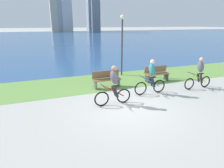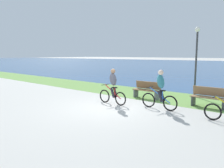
{
  "view_description": "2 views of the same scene",
  "coord_description": "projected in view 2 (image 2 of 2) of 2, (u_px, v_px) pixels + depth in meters",
  "views": [
    {
      "loc": [
        -3.15,
        -6.43,
        3.3
      ],
      "look_at": [
        -0.44,
        0.67,
        0.87
      ],
      "focal_mm": 30.56,
      "sensor_mm": 36.0,
      "label": 1
    },
    {
      "loc": [
        6.18,
        -7.18,
        2.33
      ],
      "look_at": [
        -0.79,
        0.93,
        0.89
      ],
      "focal_mm": 35.09,
      "sensor_mm": 36.0,
      "label": 2
    }
  ],
  "objects": [
    {
      "name": "ground_plane",
      "position": [
        112.0,
        108.0,
        9.7
      ],
      "size": [
        300.0,
        300.0,
        0.0
      ],
      "primitive_type": "plane",
      "color": "#B2AFA8"
    },
    {
      "name": "lamppost_tall",
      "position": [
        197.0,
        51.0,
        11.84
      ],
      "size": [
        0.28,
        0.28,
        3.81
      ],
      "color": "#38383D",
      "rests_on": "ground"
    },
    {
      "name": "bench_near_path",
      "position": [
        147.0,
        90.0,
        11.7
      ],
      "size": [
        1.5,
        0.47,
        0.9
      ],
      "color": "brown",
      "rests_on": "ground"
    },
    {
      "name": "cyclist_trailing",
      "position": [
        160.0,
        90.0,
        9.29
      ],
      "size": [
        1.69,
        0.52,
        1.7
      ],
      "color": "black",
      "rests_on": "ground"
    },
    {
      "name": "bench_far_along_path",
      "position": [
        209.0,
        97.0,
        9.7
      ],
      "size": [
        1.5,
        0.47,
        0.9
      ],
      "color": "olive",
      "rests_on": "ground"
    },
    {
      "name": "cyclist_lead",
      "position": [
        113.0,
        87.0,
        10.27
      ],
      "size": [
        1.63,
        0.52,
        1.68
      ],
      "color": "black",
      "rests_on": "ground"
    },
    {
      "name": "grass_strip_bayside",
      "position": [
        156.0,
        95.0,
        12.61
      ],
      "size": [
        120.0,
        3.47,
        0.01
      ],
      "primitive_type": "cube",
      "color": "#6B9947",
      "rests_on": "ground"
    }
  ]
}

